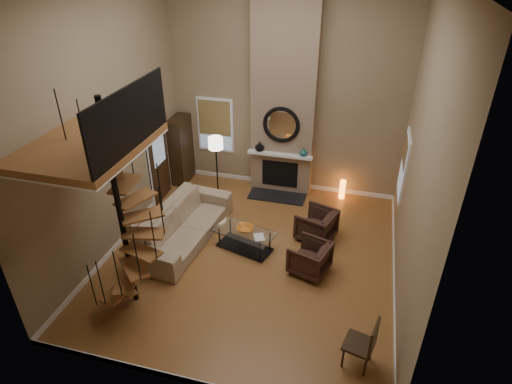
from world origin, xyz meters
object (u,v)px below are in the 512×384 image
(armchair_far, at_px, (313,259))
(side_chair, at_px, (365,343))
(sofa, at_px, (184,224))
(armchair_near, at_px, (319,226))
(coffee_table, at_px, (244,238))
(floor_lamp, at_px, (216,148))
(hutch, at_px, (181,150))
(accent_lamp, at_px, (342,190))

(armchair_far, bearing_deg, side_chair, 46.15)
(sofa, relative_size, armchair_near, 3.64)
(armchair_near, xyz_separation_m, coffee_table, (-1.54, -0.77, -0.07))
(sofa, distance_m, floor_lamp, 2.22)
(floor_lamp, bearing_deg, side_chair, -47.87)
(hutch, distance_m, accent_lamp, 4.50)
(sofa, relative_size, accent_lamp, 5.38)
(coffee_table, xyz_separation_m, floor_lamp, (-1.31, 1.97, 1.13))
(coffee_table, height_order, accent_lamp, accent_lamp)
(hutch, relative_size, sofa, 0.63)
(hutch, height_order, accent_lamp, hutch)
(armchair_far, bearing_deg, hutch, -108.67)
(sofa, xyz_separation_m, coffee_table, (1.43, -0.01, -0.11))
(coffee_table, height_order, floor_lamp, floor_lamp)
(hutch, relative_size, armchair_near, 2.31)
(side_chair, bearing_deg, armchair_far, 118.89)
(armchair_near, xyz_separation_m, armchair_far, (0.03, -1.20, 0.00))
(armchair_near, distance_m, armchair_far, 1.20)
(hutch, xyz_separation_m, side_chair, (5.24, -5.02, -0.42))
(sofa, xyz_separation_m, armchair_far, (3.00, -0.43, -0.04))
(hutch, bearing_deg, floor_lamp, -25.56)
(armchair_near, distance_m, side_chair, 3.42)
(coffee_table, relative_size, side_chair, 1.48)
(floor_lamp, bearing_deg, armchair_near, -22.80)
(armchair_near, distance_m, accent_lamp, 1.99)
(armchair_far, height_order, accent_lamp, armchair_far)
(floor_lamp, distance_m, accent_lamp, 3.49)
(armchair_near, xyz_separation_m, side_chair, (1.15, -3.22, 0.17))
(hutch, height_order, side_chair, hutch)
(floor_lamp, xyz_separation_m, accent_lamp, (3.20, 0.76, -1.16))
(accent_lamp, bearing_deg, floor_lamp, -166.63)
(hutch, bearing_deg, coffee_table, -45.11)
(sofa, bearing_deg, hutch, 29.30)
(coffee_table, height_order, side_chair, side_chair)
(armchair_far, bearing_deg, coffee_table, -87.86)
(coffee_table, xyz_separation_m, side_chair, (2.69, -2.45, 0.24))
(hutch, distance_m, floor_lamp, 1.46)
(hutch, height_order, floor_lamp, hutch)
(armchair_near, relative_size, floor_lamp, 0.47)
(hutch, height_order, coffee_table, hutch)
(hutch, bearing_deg, armchair_far, -35.93)
(sofa, distance_m, armchair_far, 3.04)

